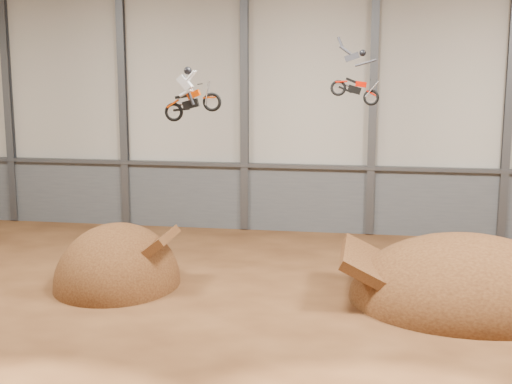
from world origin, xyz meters
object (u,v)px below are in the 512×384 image
(fmx_rider_a, at_px, (195,89))
(fmx_rider_b, at_px, (353,72))
(takeoff_ramp, at_px, (118,284))
(landing_ramp, at_px, (465,301))

(fmx_rider_a, height_order, fmx_rider_b, fmx_rider_b)
(fmx_rider_a, bearing_deg, fmx_rider_b, 19.64)
(takeoff_ramp, distance_m, fmx_rider_a, 8.99)
(landing_ramp, xyz_separation_m, fmx_rider_b, (-4.49, 0.51, 8.65))
(fmx_rider_a, bearing_deg, landing_ramp, 7.99)
(takeoff_ramp, xyz_separation_m, fmx_rider_b, (9.36, 0.67, 8.65))
(fmx_rider_b, bearing_deg, takeoff_ramp, -175.83)
(landing_ramp, relative_size, fmx_rider_b, 3.55)
(fmx_rider_a, xyz_separation_m, fmx_rider_b, (5.61, 2.12, 0.60))
(landing_ramp, distance_m, fmx_rider_a, 13.02)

